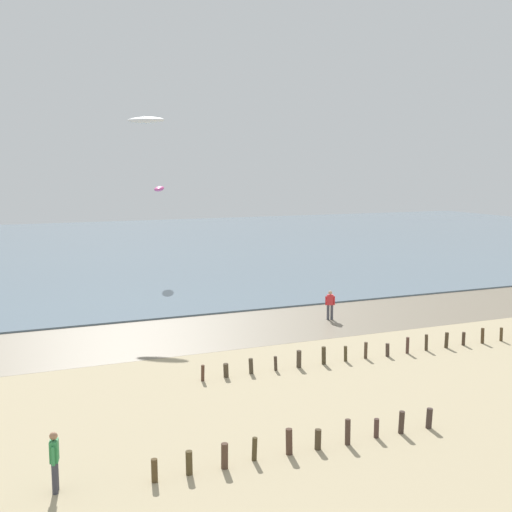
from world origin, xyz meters
The scene contains 8 objects.
wet_sand_strip centered at (0.00, 25.97, 0.00)m, with size 120.00×7.61×0.01m, color #7A6D59.
sea centered at (0.00, 64.78, 0.05)m, with size 160.00×70.00×0.10m, color slate.
groyne_mid centered at (1.58, 10.71, 0.37)m, with size 9.75×0.33×0.84m.
groyne_far centered at (10.67, 18.45, 0.36)m, with size 19.61×0.36×0.81m.
person_mid_beach centered at (-5.78, 11.14, 0.92)m, with size 0.29×0.56×1.71m.
person_by_waterline centered at (11.05, 25.89, 0.92)m, with size 0.54×0.33×1.71m.
kite_aloft_1 centered at (2.55, 34.91, 11.79)m, with size 2.55×0.81×0.41m, color white.
kite_aloft_2 centered at (5.81, 44.59, 7.11)m, with size 2.52×0.81×0.40m, color #E54C99.
Camera 1 is at (-7.16, -6.25, 8.79)m, focal length 45.19 mm.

